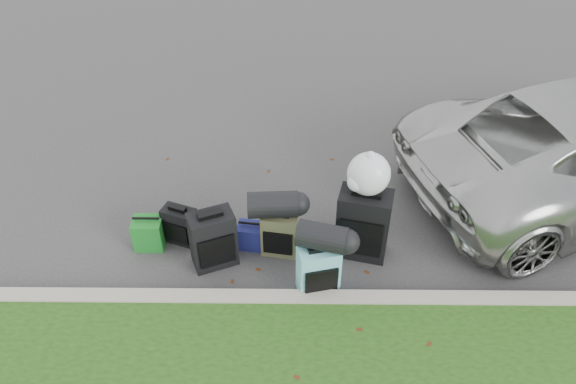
{
  "coord_description": "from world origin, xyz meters",
  "views": [
    {
      "loc": [
        -0.05,
        -4.78,
        4.66
      ],
      "look_at": [
        -0.1,
        0.2,
        0.55
      ],
      "focal_mm": 35.0,
      "sensor_mm": 36.0,
      "label": 1
    }
  ],
  "objects_px": {
    "suitcase_small_black": "(180,225)",
    "tote_navy": "(250,236)",
    "suitcase_olive": "(280,233)",
    "suitcase_large_black_right": "(363,224)",
    "suitcase_teal": "(318,270)",
    "tote_green": "(149,233)",
    "suitcase_large_black_left": "(213,239)"
  },
  "relations": [
    {
      "from": "suitcase_small_black",
      "to": "tote_navy",
      "type": "height_order",
      "value": "suitcase_small_black"
    },
    {
      "from": "suitcase_olive",
      "to": "tote_green",
      "type": "xyz_separation_m",
      "value": [
        -1.51,
        0.08,
        -0.09
      ]
    },
    {
      "from": "tote_green",
      "to": "tote_navy",
      "type": "distance_m",
      "value": 1.17
    },
    {
      "from": "suitcase_small_black",
      "to": "suitcase_olive",
      "type": "height_order",
      "value": "suitcase_olive"
    },
    {
      "from": "tote_green",
      "to": "tote_navy",
      "type": "height_order",
      "value": "tote_green"
    },
    {
      "from": "suitcase_small_black",
      "to": "tote_navy",
      "type": "relative_size",
      "value": 1.52
    },
    {
      "from": "suitcase_small_black",
      "to": "suitcase_large_black_left",
      "type": "distance_m",
      "value": 0.56
    },
    {
      "from": "suitcase_large_black_right",
      "to": "suitcase_large_black_left",
      "type": "bearing_deg",
      "value": -160.14
    },
    {
      "from": "suitcase_teal",
      "to": "tote_green",
      "type": "bearing_deg",
      "value": 147.91
    },
    {
      "from": "suitcase_small_black",
      "to": "suitcase_teal",
      "type": "bearing_deg",
      "value": -4.6
    },
    {
      "from": "suitcase_small_black",
      "to": "suitcase_teal",
      "type": "distance_m",
      "value": 1.74
    },
    {
      "from": "tote_navy",
      "to": "suitcase_olive",
      "type": "bearing_deg",
      "value": -5.67
    },
    {
      "from": "suitcase_large_black_left",
      "to": "tote_green",
      "type": "distance_m",
      "value": 0.84
    },
    {
      "from": "suitcase_large_black_left",
      "to": "suitcase_olive",
      "type": "bearing_deg",
      "value": -8.51
    },
    {
      "from": "tote_green",
      "to": "suitcase_large_black_right",
      "type": "bearing_deg",
      "value": -2.22
    },
    {
      "from": "suitcase_large_black_right",
      "to": "tote_navy",
      "type": "height_order",
      "value": "suitcase_large_black_right"
    },
    {
      "from": "suitcase_small_black",
      "to": "suitcase_large_black_right",
      "type": "bearing_deg",
      "value": 16.25
    },
    {
      "from": "suitcase_olive",
      "to": "suitcase_large_black_right",
      "type": "xyz_separation_m",
      "value": [
        0.93,
        -0.0,
        0.15
      ]
    },
    {
      "from": "suitcase_large_black_left",
      "to": "suitcase_small_black",
      "type": "bearing_deg",
      "value": 118.64
    },
    {
      "from": "tote_navy",
      "to": "suitcase_teal",
      "type": "bearing_deg",
      "value": -33.42
    },
    {
      "from": "suitcase_large_black_right",
      "to": "tote_navy",
      "type": "bearing_deg",
      "value": -170.2
    },
    {
      "from": "suitcase_olive",
      "to": "suitcase_small_black",
      "type": "bearing_deg",
      "value": -178.88
    },
    {
      "from": "tote_navy",
      "to": "suitcase_large_black_right",
      "type": "bearing_deg",
      "value": 4.08
    },
    {
      "from": "suitcase_small_black",
      "to": "suitcase_olive",
      "type": "xyz_separation_m",
      "value": [
        1.16,
        -0.17,
        0.04
      ]
    },
    {
      "from": "suitcase_small_black",
      "to": "suitcase_large_black_left",
      "type": "xyz_separation_m",
      "value": [
        0.43,
        -0.35,
        0.11
      ]
    },
    {
      "from": "suitcase_large_black_left",
      "to": "tote_green",
      "type": "bearing_deg",
      "value": 139.1
    },
    {
      "from": "suitcase_teal",
      "to": "tote_navy",
      "type": "bearing_deg",
      "value": 125.48
    },
    {
      "from": "suitcase_large_black_left",
      "to": "tote_navy",
      "type": "relative_size",
      "value": 2.26
    },
    {
      "from": "suitcase_olive",
      "to": "tote_navy",
      "type": "distance_m",
      "value": 0.37
    },
    {
      "from": "suitcase_olive",
      "to": "suitcase_large_black_right",
      "type": "bearing_deg",
      "value": 9.02
    },
    {
      "from": "suitcase_olive",
      "to": "suitcase_large_black_left",
      "type": "bearing_deg",
      "value": -156.81
    },
    {
      "from": "suitcase_large_black_left",
      "to": "tote_navy",
      "type": "distance_m",
      "value": 0.51
    }
  ]
}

